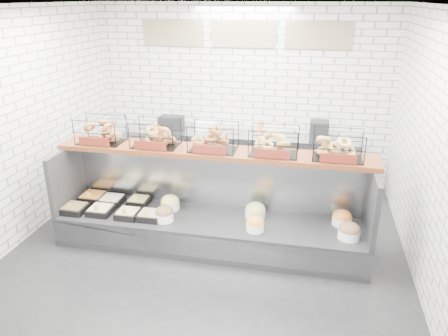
# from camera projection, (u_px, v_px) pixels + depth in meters

# --- Properties ---
(ground) EXTENTS (5.50, 5.50, 0.00)m
(ground) POSITION_uv_depth(u_px,v_px,m) (205.00, 257.00, 5.54)
(ground) COLOR black
(ground) RESTS_ON ground
(room_shell) EXTENTS (5.02, 5.51, 3.01)m
(room_shell) POSITION_uv_depth(u_px,v_px,m) (214.00, 86.00, 5.33)
(room_shell) COLOR silver
(room_shell) RESTS_ON ground
(display_case) EXTENTS (4.00, 0.90, 1.20)m
(display_case) POSITION_uv_depth(u_px,v_px,m) (210.00, 221.00, 5.73)
(display_case) COLOR black
(display_case) RESTS_ON ground
(bagel_shelf) EXTENTS (4.10, 0.50, 0.40)m
(bagel_shelf) POSITION_uv_depth(u_px,v_px,m) (213.00, 141.00, 5.50)
(bagel_shelf) COLOR #4A200F
(bagel_shelf) RESTS_ON display_case
(prep_counter) EXTENTS (4.00, 0.60, 1.20)m
(prep_counter) POSITION_uv_depth(u_px,v_px,m) (239.00, 157.00, 7.58)
(prep_counter) COLOR #93969B
(prep_counter) RESTS_ON ground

